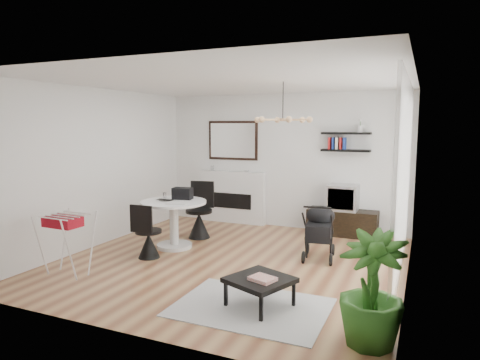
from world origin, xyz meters
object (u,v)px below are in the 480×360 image
at_px(drying_rack, 67,243).
at_px(coffee_table, 260,281).
at_px(crt_tv, 343,197).
at_px(dining_table, 174,217).
at_px(fireplace, 232,191).
at_px(stroller, 319,234).
at_px(tv_console, 342,223).
at_px(potted_plant, 371,289).

bearing_deg(drying_rack, coffee_table, 3.69).
bearing_deg(crt_tv, dining_table, -141.33).
height_order(fireplace, dining_table, fireplace).
bearing_deg(fireplace, crt_tv, -3.93).
xyz_separation_m(fireplace, dining_table, (-0.10, -2.14, -0.15)).
bearing_deg(coffee_table, stroller, 84.28).
height_order(dining_table, stroller, stroller).
distance_m(fireplace, stroller, 2.88).
height_order(crt_tv, drying_rack, crt_tv).
height_order(drying_rack, stroller, stroller).
relative_size(fireplace, coffee_table, 2.58).
relative_size(tv_console, dining_table, 1.17).
xyz_separation_m(dining_table, stroller, (2.39, 0.42, -0.14)).
relative_size(stroller, coffee_table, 1.09).
relative_size(drying_rack, stroller, 0.94).
bearing_deg(dining_table, crt_tv, 38.67).
xyz_separation_m(drying_rack, potted_plant, (4.09, -0.31, 0.10)).
distance_m(tv_console, dining_table, 3.18).
relative_size(crt_tv, coffee_table, 0.66).
relative_size(drying_rack, potted_plant, 0.78).
bearing_deg(coffee_table, potted_plant, -17.23).
height_order(fireplace, stroller, fireplace).
bearing_deg(coffee_table, drying_rack, -178.30).
bearing_deg(fireplace, potted_plant, -51.28).
bearing_deg(drying_rack, crt_tv, 52.02).
height_order(stroller, coffee_table, stroller).
bearing_deg(potted_plant, crt_tv, 103.75).
relative_size(crt_tv, stroller, 0.61).
distance_m(crt_tv, dining_table, 3.16).
xyz_separation_m(drying_rack, stroller, (3.03, 2.15, -0.06)).
bearing_deg(coffee_table, tv_console, 85.48).
bearing_deg(dining_table, tv_console, 38.66).
height_order(fireplace, coffee_table, fireplace).
bearing_deg(dining_table, fireplace, 87.35).
bearing_deg(dining_table, stroller, 9.86).
xyz_separation_m(tv_console, crt_tv, (-0.01, -0.00, 0.48)).
xyz_separation_m(fireplace, coffee_table, (2.09, -3.79, -0.38)).
height_order(stroller, potted_plant, potted_plant).
xyz_separation_m(crt_tv, coffee_table, (-0.28, -3.62, -0.42)).
relative_size(tv_console, potted_plant, 1.17).
bearing_deg(drying_rack, tv_console, 52.00).
xyz_separation_m(tv_console, potted_plant, (0.98, -4.02, 0.31)).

